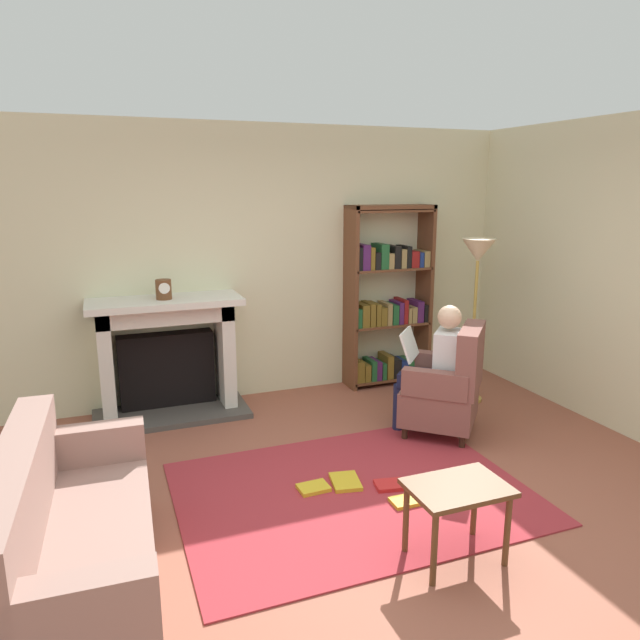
{
  "coord_description": "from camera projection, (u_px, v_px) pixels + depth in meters",
  "views": [
    {
      "loc": [
        -1.54,
        -3.1,
        2.12
      ],
      "look_at": [
        0.1,
        1.2,
        1.05
      ],
      "focal_mm": 32.74,
      "sensor_mm": 36.0,
      "label": 1
    }
  ],
  "objects": [
    {
      "name": "ground",
      "position": [
        371.0,
        515.0,
        3.83
      ],
      "size": [
        14.0,
        14.0,
        0.0
      ],
      "primitive_type": "plane",
      "color": "#96523F"
    },
    {
      "name": "back_wall",
      "position": [
        263.0,
        263.0,
        5.85
      ],
      "size": [
        5.6,
        0.1,
        2.7
      ],
      "primitive_type": "cube",
      "color": "beige",
      "rests_on": "ground"
    },
    {
      "name": "side_wall_right",
      "position": [
        566.0,
        267.0,
        5.59
      ],
      "size": [
        0.1,
        5.2,
        2.7
      ],
      "primitive_type": "cube",
      "color": "beige",
      "rests_on": "ground"
    },
    {
      "name": "area_rug",
      "position": [
        352.0,
        492.0,
        4.11
      ],
      "size": [
        2.4,
        1.8,
        0.01
      ],
      "primitive_type": "cube",
      "color": "#9F2B33",
      "rests_on": "ground"
    },
    {
      "name": "fireplace",
      "position": [
        167.0,
        353.0,
        5.44
      ],
      "size": [
        1.4,
        0.64,
        1.12
      ],
      "color": "#4C4742",
      "rests_on": "ground"
    },
    {
      "name": "mantel_clock",
      "position": [
        164.0,
        289.0,
        5.21
      ],
      "size": [
        0.14,
        0.14,
        0.18
      ],
      "color": "brown",
      "rests_on": "fireplace"
    },
    {
      "name": "bookshelf",
      "position": [
        388.0,
        301.0,
        6.21
      ],
      "size": [
        0.92,
        0.32,
        1.92
      ],
      "color": "brown",
      "rests_on": "ground"
    },
    {
      "name": "armchair_reading",
      "position": [
        448.0,
        387.0,
        5.0
      ],
      "size": [
        0.89,
        0.89,
        0.97
      ],
      "rotation": [
        0.0,
        0.0,
        3.98
      ],
      "color": "#331E14",
      "rests_on": "ground"
    },
    {
      "name": "seated_reader",
      "position": [
        435.0,
        364.0,
        5.0
      ],
      "size": [
        0.59,
        0.58,
        1.14
      ],
      "rotation": [
        0.0,
        0.0,
        3.98
      ],
      "color": "silver",
      "rests_on": "ground"
    },
    {
      "name": "sofa_floral",
      "position": [
        70.0,
        544.0,
        2.99
      ],
      "size": [
        0.79,
        1.73,
        0.85
      ],
      "rotation": [
        0.0,
        0.0,
        1.53
      ],
      "color": "gray",
      "rests_on": "ground"
    },
    {
      "name": "side_table",
      "position": [
        457.0,
        497.0,
        3.3
      ],
      "size": [
        0.56,
        0.39,
        0.47
      ],
      "color": "brown",
      "rests_on": "ground"
    },
    {
      "name": "scattered_books",
      "position": [
        358.0,
        487.0,
        4.14
      ],
      "size": [
        0.75,
        0.61,
        0.03
      ],
      "color": "gold",
      "rests_on": "area_rug"
    },
    {
      "name": "floor_lamp",
      "position": [
        477.0,
        265.0,
        5.57
      ],
      "size": [
        0.32,
        0.32,
        1.62
      ],
      "color": "#B7933F",
      "rests_on": "ground"
    }
  ]
}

